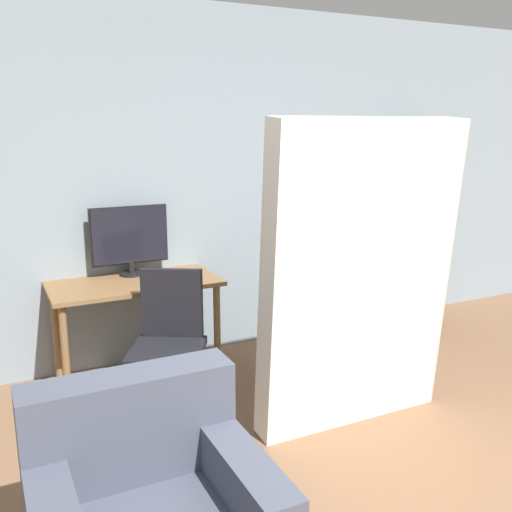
% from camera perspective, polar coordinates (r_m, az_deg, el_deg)
% --- Properties ---
extents(wall_back, '(8.00, 0.06, 2.70)m').
position_cam_1_polar(wall_back, '(4.61, -2.41, 7.23)').
color(wall_back, gray).
rests_on(wall_back, ground).
extents(desk, '(1.18, 0.59, 0.73)m').
position_cam_1_polar(desk, '(4.17, -11.99, -3.93)').
color(desk, brown).
rests_on(desk, ground).
extents(monitor, '(0.57, 0.17, 0.51)m').
position_cam_1_polar(monitor, '(4.26, -12.54, 1.82)').
color(monitor, black).
rests_on(monitor, desk).
extents(office_chair, '(0.60, 0.60, 0.92)m').
position_cam_1_polar(office_chair, '(3.69, -8.67, -10.17)').
color(office_chair, '#4C4C51').
rests_on(office_chair, ground).
extents(bookshelf, '(0.70, 0.32, 1.68)m').
position_cam_1_polar(bookshelf, '(5.37, 13.70, 2.02)').
color(bookshelf, black).
rests_on(bookshelf, ground).
extents(mattress_near, '(1.24, 0.32, 1.86)m').
position_cam_1_polar(mattress_near, '(3.43, 10.38, -2.18)').
color(mattress_near, silver).
rests_on(mattress_near, ground).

